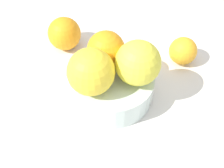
{
  "coord_description": "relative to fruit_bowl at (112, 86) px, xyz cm",
  "views": [
    {
      "loc": [
        -14.7,
        -28.94,
        41.86
      ],
      "look_at": [
        0.0,
        0.0,
        3.3
      ],
      "focal_mm": 42.31,
      "sensor_mm": 36.0,
      "label": 1
    }
  ],
  "objects": [
    {
      "name": "fruit_bowl",
      "position": [
        0.0,
        0.0,
        0.0
      ],
      "size": [
        15.91,
        15.91,
        5.5
      ],
      "color": "silver",
      "rests_on": "ground_plane"
    },
    {
      "name": "orange_loose_1",
      "position": [
        17.97,
        1.62,
        0.38
      ],
      "size": [
        6.01,
        6.01,
        6.01
      ],
      "primitive_type": "sphere",
      "color": "#F9A823",
      "rests_on": "ground_plane"
    },
    {
      "name": "orange_in_bowl_2",
      "position": [
        3.74,
        -2.48,
        6.91
      ],
      "size": [
        8.07,
        8.07,
        8.07
      ],
      "primitive_type": "sphere",
      "color": "yellow",
      "rests_on": "fruit_bowl"
    },
    {
      "name": "orange_in_bowl_0",
      "position": [
        0.58,
        3.55,
        6.39
      ],
      "size": [
        7.03,
        7.03,
        7.03
      ],
      "primitive_type": "sphere",
      "color": "orange",
      "rests_on": "fruit_bowl"
    },
    {
      "name": "orange_loose_0",
      "position": [
        -3.01,
        17.79,
        1.11
      ],
      "size": [
        7.46,
        7.46,
        7.46
      ],
      "primitive_type": "sphere",
      "color": "orange",
      "rests_on": "ground_plane"
    },
    {
      "name": "ground_plane",
      "position": [
        0.0,
        0.0,
        -3.62
      ],
      "size": [
        110.0,
        110.0,
        2.0
      ],
      "primitive_type": "cube",
      "color": "silver"
    },
    {
      "name": "orange_in_bowl_1",
      "position": [
        -4.33,
        -0.78,
        6.96
      ],
      "size": [
        8.18,
        8.18,
        8.18
      ],
      "primitive_type": "sphere",
      "color": "yellow",
      "rests_on": "fruit_bowl"
    }
  ]
}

